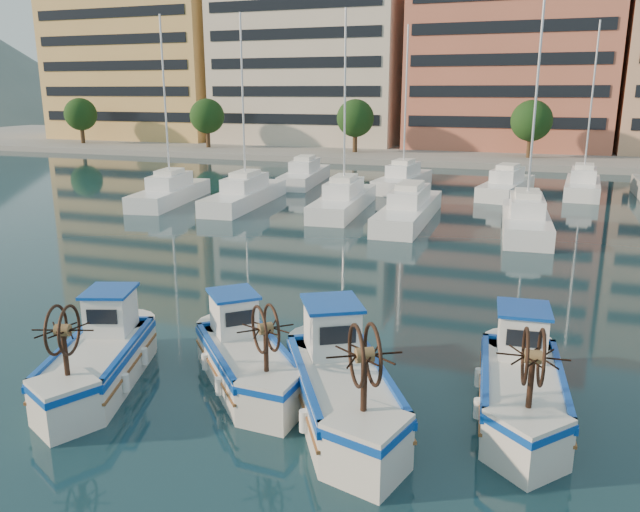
{
  "coord_description": "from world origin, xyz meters",
  "views": [
    {
      "loc": [
        5.14,
        -12.31,
        6.98
      ],
      "look_at": [
        -1.74,
        7.23,
        1.5
      ],
      "focal_mm": 35.0,
      "sensor_mm": 36.0,
      "label": 1
    }
  ],
  "objects_px": {
    "fishing_boat_a": "(100,355)",
    "fishing_boat_c": "(341,382)",
    "fishing_boat_d": "(522,382)",
    "fishing_boat_b": "(245,355)"
  },
  "relations": [
    {
      "from": "fishing_boat_a",
      "to": "fishing_boat_d",
      "type": "bearing_deg",
      "value": -7.49
    },
    {
      "from": "fishing_boat_b",
      "to": "fishing_boat_c",
      "type": "relative_size",
      "value": 0.85
    },
    {
      "from": "fishing_boat_a",
      "to": "fishing_boat_d",
      "type": "distance_m",
      "value": 9.99
    },
    {
      "from": "fishing_boat_a",
      "to": "fishing_boat_c",
      "type": "relative_size",
      "value": 0.92
    },
    {
      "from": "fishing_boat_a",
      "to": "fishing_boat_b",
      "type": "bearing_deg",
      "value": 2.15
    },
    {
      "from": "fishing_boat_b",
      "to": "fishing_boat_c",
      "type": "height_order",
      "value": "fishing_boat_c"
    },
    {
      "from": "fishing_boat_c",
      "to": "fishing_boat_d",
      "type": "distance_m",
      "value": 4.01
    },
    {
      "from": "fishing_boat_b",
      "to": "fishing_boat_d",
      "type": "bearing_deg",
      "value": -36.22
    },
    {
      "from": "fishing_boat_a",
      "to": "fishing_boat_c",
      "type": "height_order",
      "value": "fishing_boat_c"
    },
    {
      "from": "fishing_boat_a",
      "to": "fishing_boat_b",
      "type": "height_order",
      "value": "fishing_boat_a"
    }
  ]
}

